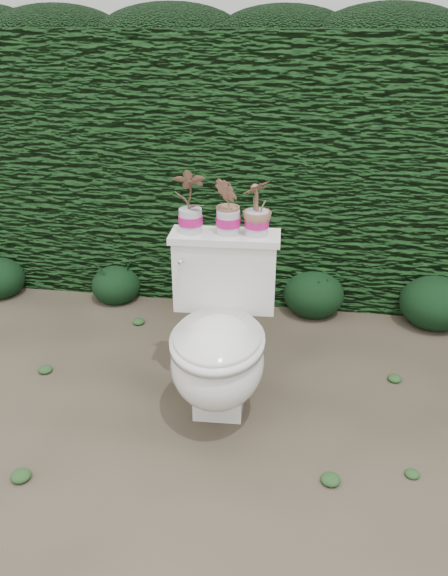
% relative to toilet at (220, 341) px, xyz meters
% --- Properties ---
extents(ground, '(60.00, 60.00, 0.00)m').
position_rel_toilet_xyz_m(ground, '(0.11, -0.06, -0.36)').
color(ground, brown).
rests_on(ground, ground).
extents(hedge, '(8.00, 1.00, 1.60)m').
position_rel_toilet_xyz_m(hedge, '(0.11, 1.54, 0.44)').
color(hedge, '#173F15').
rests_on(hedge, ground).
extents(toilet, '(0.51, 0.70, 0.78)m').
position_rel_toilet_xyz_m(toilet, '(0.00, 0.00, 0.00)').
color(toilet, silver).
rests_on(toilet, ground).
extents(potted_plant_left, '(0.15, 0.11, 0.28)m').
position_rel_toilet_xyz_m(potted_plant_left, '(-0.17, 0.23, 0.56)').
color(potted_plant_left, '#2D661F').
rests_on(potted_plant_left, toilet).
extents(potted_plant_center, '(0.15, 0.16, 0.25)m').
position_rel_toilet_xyz_m(potted_plant_center, '(0.00, 0.24, 0.54)').
color(potted_plant_center, '#2D661F').
rests_on(potted_plant_center, toilet).
extents(potted_plant_right, '(0.18, 0.18, 0.23)m').
position_rel_toilet_xyz_m(potted_plant_right, '(0.13, 0.25, 0.54)').
color(potted_plant_right, '#2D661F').
rests_on(potted_plant_right, toilet).
extents(liriope_clump_2, '(0.31, 0.31, 0.25)m').
position_rel_toilet_xyz_m(liriope_clump_2, '(-0.84, 0.99, -0.23)').
color(liriope_clump_2, black).
rests_on(liriope_clump_2, ground).
extents(liriope_clump_3, '(0.38, 0.38, 0.30)m').
position_rel_toilet_xyz_m(liriope_clump_3, '(-0.25, 1.06, -0.20)').
color(liriope_clump_3, black).
rests_on(liriope_clump_3, ground).
extents(liriope_clump_4, '(0.37, 0.37, 0.29)m').
position_rel_toilet_xyz_m(liriope_clump_4, '(0.42, 1.02, -0.21)').
color(liriope_clump_4, black).
rests_on(liriope_clump_4, ground).
extents(liriope_clump_5, '(0.40, 0.40, 0.32)m').
position_rel_toilet_xyz_m(liriope_clump_5, '(1.12, 0.99, -0.19)').
color(liriope_clump_5, black).
rests_on(liriope_clump_5, ground).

